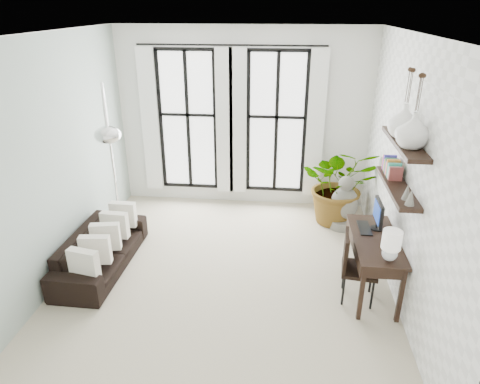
# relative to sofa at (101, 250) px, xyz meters

# --- Properties ---
(floor) EXTENTS (5.00, 5.00, 0.00)m
(floor) POSITION_rel_sofa_xyz_m (1.80, -0.03, -0.28)
(floor) COLOR #BBB295
(floor) RESTS_ON ground
(ceiling) EXTENTS (5.00, 5.00, 0.00)m
(ceiling) POSITION_rel_sofa_xyz_m (1.80, -0.03, 2.92)
(ceiling) COLOR white
(ceiling) RESTS_ON wall_back
(wall_left) EXTENTS (0.00, 5.00, 5.00)m
(wall_left) POSITION_rel_sofa_xyz_m (-0.45, -0.03, 1.32)
(wall_left) COLOR #9DAFA6
(wall_left) RESTS_ON floor
(wall_right) EXTENTS (0.00, 5.00, 5.00)m
(wall_right) POSITION_rel_sofa_xyz_m (4.05, -0.03, 1.32)
(wall_right) COLOR white
(wall_right) RESTS_ON floor
(wall_back) EXTENTS (4.50, 0.00, 4.50)m
(wall_back) POSITION_rel_sofa_xyz_m (1.80, 2.47, 1.32)
(wall_back) COLOR white
(wall_back) RESTS_ON floor
(windows) EXTENTS (3.26, 0.13, 2.65)m
(windows) POSITION_rel_sofa_xyz_m (1.60, 2.40, 1.28)
(windows) COLOR white
(windows) RESTS_ON wall_back
(wall_shelves) EXTENTS (0.25, 1.30, 0.60)m
(wall_shelves) POSITION_rel_sofa_xyz_m (3.91, -0.12, 1.45)
(wall_shelves) COLOR black
(wall_shelves) RESTS_ON wall_right
(sofa) EXTENTS (0.78, 1.90, 0.55)m
(sofa) POSITION_rel_sofa_xyz_m (0.00, 0.00, 0.00)
(sofa) COLOR black
(sofa) RESTS_ON floor
(throw_pillows) EXTENTS (0.40, 1.52, 0.40)m
(throw_pillows) POSITION_rel_sofa_xyz_m (0.10, -0.00, 0.22)
(throw_pillows) COLOR silver
(throw_pillows) RESTS_ON sofa
(plant) EXTENTS (1.28, 1.12, 1.40)m
(plant) POSITION_rel_sofa_xyz_m (3.52, 1.79, 0.43)
(plant) COLOR #2D7228
(plant) RESTS_ON floor
(desk) EXTENTS (0.56, 1.33, 1.18)m
(desk) POSITION_rel_sofa_xyz_m (3.75, -0.21, 0.46)
(desk) COLOR black
(desk) RESTS_ON floor
(desk_chair) EXTENTS (0.49, 0.49, 0.92)m
(desk_chair) POSITION_rel_sofa_xyz_m (3.47, -0.35, 0.25)
(desk_chair) COLOR black
(desk_chair) RESTS_ON floor
(arc_lamp) EXTENTS (0.76, 1.32, 2.56)m
(arc_lamp) POSITION_rel_sofa_xyz_m (0.10, 0.52, 1.68)
(arc_lamp) COLOR silver
(arc_lamp) RESTS_ON floor
(buddha) EXTENTS (0.51, 0.51, 0.92)m
(buddha) POSITION_rel_sofa_xyz_m (3.60, 1.62, 0.11)
(buddha) COLOR slate
(buddha) RESTS_ON floor
(vase_a) EXTENTS (0.37, 0.37, 0.38)m
(vase_a) POSITION_rel_sofa_xyz_m (3.91, -0.41, 1.99)
(vase_a) COLOR white
(vase_a) RESTS_ON shelf_upper
(vase_b) EXTENTS (0.37, 0.37, 0.38)m
(vase_b) POSITION_rel_sofa_xyz_m (3.91, -0.01, 1.99)
(vase_b) COLOR white
(vase_b) RESTS_ON shelf_upper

